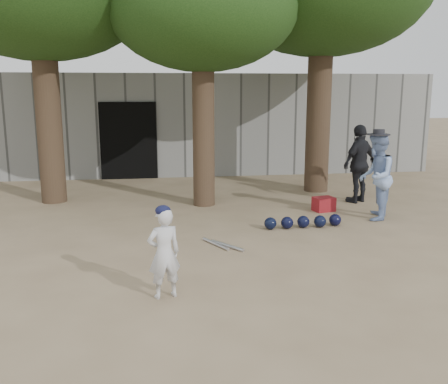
{
  "coord_description": "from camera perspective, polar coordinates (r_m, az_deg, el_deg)",
  "views": [
    {
      "loc": [
        -0.49,
        -6.7,
        2.57
      ],
      "look_at": [
        0.6,
        1.0,
        0.95
      ],
      "focal_mm": 40.0,
      "sensor_mm": 36.0,
      "label": 1
    }
  ],
  "objects": [
    {
      "name": "bat_pile",
      "position": [
        8.31,
        -0.28,
        -6.05
      ],
      "size": [
        0.61,
        0.76,
        0.06
      ],
      "color": "#B9B8C0",
      "rests_on": "ground"
    },
    {
      "name": "helmet_row",
      "position": [
        9.48,
        9.06,
        -3.38
      ],
      "size": [
        1.51,
        0.31,
        0.23
      ],
      "color": "black",
      "rests_on": "ground"
    },
    {
      "name": "ground",
      "position": [
        7.19,
        -3.67,
        -9.19
      ],
      "size": [
        70.0,
        70.0,
        0.0
      ],
      "primitive_type": "plane",
      "color": "#937C5E",
      "rests_on": "ground"
    },
    {
      "name": "spectator_blue",
      "position": [
        10.29,
        16.99,
        1.69
      ],
      "size": [
        0.97,
        1.05,
        1.72
      ],
      "primitive_type": "imported",
      "rotation": [
        0.0,
        0.0,
        4.22
      ],
      "color": "#88A3D3",
      "rests_on": "ground"
    },
    {
      "name": "red_bag",
      "position": [
        10.84,
        11.33,
        -1.37
      ],
      "size": [
        0.48,
        0.41,
        0.3
      ],
      "primitive_type": "cube",
      "rotation": [
        0.0,
        0.0,
        0.23
      ],
      "color": "maroon",
      "rests_on": "ground"
    },
    {
      "name": "spectator_dark",
      "position": [
        11.76,
        15.21,
        3.13
      ],
      "size": [
        1.12,
        0.91,
        1.78
      ],
      "primitive_type": "imported",
      "rotation": [
        0.0,
        0.0,
        3.68
      ],
      "color": "black",
      "rests_on": "ground"
    },
    {
      "name": "boy_player",
      "position": [
        6.24,
        -6.87,
        -6.98
      ],
      "size": [
        0.48,
        0.38,
        1.15
      ],
      "primitive_type": "imported",
      "rotation": [
        0.0,
        0.0,
        3.42
      ],
      "color": "silver",
      "rests_on": "ground"
    },
    {
      "name": "back_building",
      "position": [
        17.07,
        -6.46,
        8.09
      ],
      "size": [
        16.0,
        5.24,
        3.0
      ],
      "color": "gray",
      "rests_on": "ground"
    }
  ]
}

